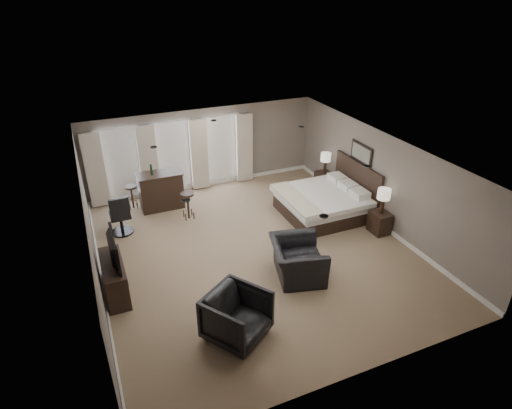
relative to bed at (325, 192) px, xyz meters
name	(u,v)px	position (x,y,z in m)	size (l,w,h in m)	color
room	(255,206)	(-2.58, -0.96, 0.57)	(7.60, 8.60, 2.64)	#7D684F
window_bay	(174,157)	(-3.58, 3.15, 0.47)	(5.25, 0.20, 2.30)	silver
bed	(325,192)	(0.00, 0.00, 0.00)	(2.30, 2.20, 1.47)	silver
nightstand_near	(380,222)	(0.89, -1.45, -0.44)	(0.45, 0.54, 0.59)	black
nightstand_far	(324,181)	(0.89, 1.45, -0.43)	(0.45, 0.55, 0.60)	black
lamp_near	(383,201)	(0.89, -1.45, 0.21)	(0.34, 0.34, 0.71)	beige
lamp_far	(325,163)	(0.89, 1.45, 0.20)	(0.33, 0.33, 0.67)	beige
wall_art	(361,153)	(1.12, 0.00, 1.02)	(0.04, 0.96, 0.56)	slate
dresser	(115,278)	(-6.03, -1.29, -0.32)	(0.45, 1.41, 0.82)	black
tv	(111,260)	(-6.03, -1.29, 0.16)	(1.16, 0.67, 0.15)	black
armchair_near	(297,254)	(-2.08, -2.27, -0.15)	(1.33, 0.86, 1.16)	black
armchair_far	(237,314)	(-4.04, -3.52, -0.19)	(1.05, 0.99, 1.08)	black
bar_counter	(161,191)	(-4.24, 2.29, -0.17)	(1.30, 0.67, 1.13)	black
bar_stool_left	(132,197)	(-5.06, 2.62, -0.37)	(0.34, 0.34, 0.72)	black
bar_stool_right	(188,206)	(-3.68, 1.35, -0.33)	(0.38, 0.38, 0.80)	black
desk_chair	(120,214)	(-5.56, 1.28, -0.15)	(0.59, 0.59, 1.16)	black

